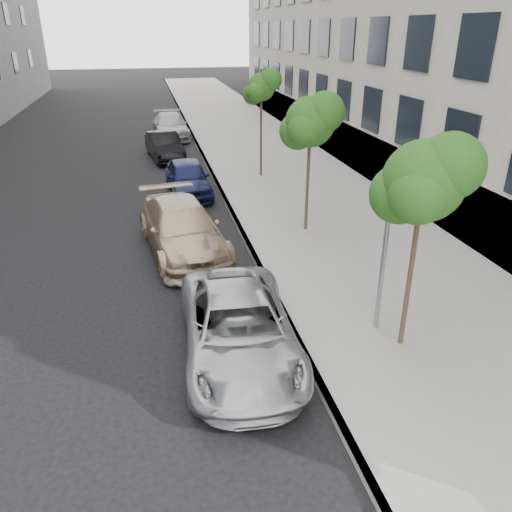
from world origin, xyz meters
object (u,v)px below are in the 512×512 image
object	(u,v)px
tree_near	(425,181)
tree_far	(262,87)
minivan	(239,328)
sedan_black	(165,146)
tree_mid	(311,122)
suv	(182,228)
signal_pole	(386,236)
sedan_blue	(188,178)
sedan_rear	(171,126)

from	to	relation	value
tree_near	tree_far	distance (m)	13.00
minivan	sedan_black	xyz separation A→B (m)	(-0.61, 17.02, -0.00)
tree_mid	suv	world-z (taller)	tree_mid
tree_far	signal_pole	world-z (taller)	tree_far
sedan_blue	sedan_rear	distance (m)	11.24
suv	sedan_blue	world-z (taller)	suv
tree_mid	suv	xyz separation A→B (m)	(-3.99, -0.62, -2.80)
tree_near	suv	distance (m)	7.65
tree_near	tree_mid	distance (m)	6.50
tree_far	suv	bearing A→B (deg)	-119.24
tree_near	suv	world-z (taller)	tree_near
sedan_blue	sedan_black	xyz separation A→B (m)	(-0.61, 6.08, -0.03)
minivan	sedan_black	bearing A→B (deg)	95.19
tree_far	sedan_black	distance (m)	6.74
tree_far	tree_mid	bearing A→B (deg)	-90.00
tree_far	suv	world-z (taller)	tree_far
tree_mid	signal_pole	xyz separation A→B (m)	(-0.27, -5.83, -1.26)
tree_far	sedan_blue	xyz separation A→B (m)	(-3.33, -1.61, -3.13)
sedan_blue	sedan_rear	world-z (taller)	sedan_rear
tree_near	sedan_blue	size ratio (longest dim) A/B	1.09
sedan_rear	minivan	bearing A→B (deg)	-91.52
suv	sedan_rear	distance (m)	16.76
minivan	suv	xyz separation A→B (m)	(-0.66, 5.43, 0.07)
minivan	sedan_rear	size ratio (longest dim) A/B	0.98
minivan	suv	size ratio (longest dim) A/B	0.94
signal_pole	sedan_black	distance (m)	17.27
minivan	sedan_black	size ratio (longest dim) A/B	1.19
tree_far	minivan	size ratio (longest dim) A/B	0.94
signal_pole	sedan_blue	distance (m)	11.25
suv	sedan_black	size ratio (longest dim) A/B	1.26
sedan_rear	suv	bearing A→B (deg)	-93.78
suv	sedan_blue	size ratio (longest dim) A/B	1.26
suv	signal_pole	bearing A→B (deg)	-62.17
sedan_blue	sedan_rear	xyz separation A→B (m)	(-0.00, 11.24, 0.02)
tree_mid	sedan_rear	bearing A→B (deg)	101.66
signal_pole	sedan_rear	size ratio (longest dim) A/B	0.72
tree_far	sedan_black	size ratio (longest dim) A/B	1.12
tree_near	minivan	world-z (taller)	tree_near
minivan	sedan_rear	bearing A→B (deg)	93.14
tree_near	minivan	bearing A→B (deg)	172.39
tree_near	tree_mid	world-z (taller)	tree_near
tree_mid	minivan	bearing A→B (deg)	-118.79
suv	sedan_rear	size ratio (longest dim) A/B	1.04
tree_far	sedan_rear	world-z (taller)	tree_far
tree_near	suv	xyz separation A→B (m)	(-3.99, 5.88, -2.85)
signal_pole	minivan	size ratio (longest dim) A/B	0.73
tree_far	sedan_rear	xyz separation A→B (m)	(-3.33, 9.63, -3.11)
suv	sedan_blue	xyz separation A→B (m)	(0.66, 5.51, -0.05)
tree_far	sedan_black	world-z (taller)	tree_far
suv	sedan_rear	bearing A→B (deg)	80.01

